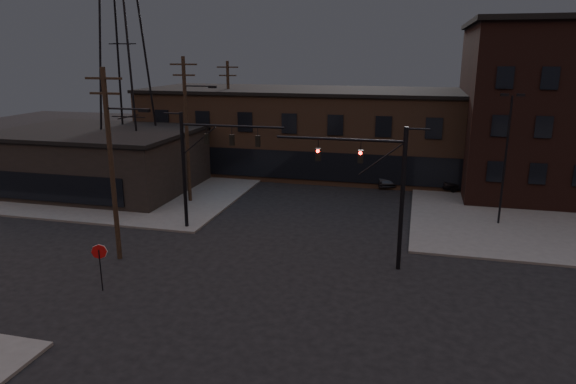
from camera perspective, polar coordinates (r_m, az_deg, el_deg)
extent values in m
plane|color=black|center=(26.65, -2.68, -10.89)|extent=(140.00, 140.00, 0.00)
cube|color=#474744|center=(54.73, -18.25, 2.10)|extent=(30.00, 30.00, 0.15)
cube|color=#493527|center=(51.95, 6.31, 6.52)|extent=(40.00, 12.00, 8.00)
cube|color=black|center=(48.27, -20.24, 3.21)|extent=(16.00, 12.00, 5.00)
cylinder|color=black|center=(28.45, 12.56, -0.91)|extent=(0.24, 0.24, 8.00)
cylinder|color=black|center=(28.05, 5.74, 5.85)|extent=(7.00, 0.14, 0.14)
cube|color=#FF140C|center=(28.06, 8.06, 3.92)|extent=(0.28, 0.22, 0.70)
cube|color=#FF140C|center=(28.40, 3.36, 4.17)|extent=(0.28, 0.22, 0.70)
cylinder|color=black|center=(35.22, -11.48, 2.22)|extent=(0.24, 0.24, 8.00)
cylinder|color=black|center=(33.29, -6.28, 7.29)|extent=(7.00, 0.14, 0.14)
cube|color=black|center=(34.07, -9.02, 5.85)|extent=(0.28, 0.22, 0.70)
cube|color=black|center=(33.42, -6.24, 5.76)|extent=(0.28, 0.22, 0.70)
cube|color=black|center=(32.86, -3.36, 5.67)|extent=(0.28, 0.22, 0.70)
cylinder|color=black|center=(27.85, -20.09, -8.19)|extent=(0.06, 0.06, 2.20)
cylinder|color=maroon|center=(27.50, -20.25, -6.25)|extent=(0.72, 0.33, 0.76)
cylinder|color=black|center=(30.53, -19.01, 2.61)|extent=(0.28, 0.28, 11.00)
cube|color=black|center=(29.93, -19.83, 11.80)|extent=(2.20, 0.12, 0.12)
cube|color=black|center=(29.97, -19.69, 10.28)|extent=(1.80, 0.12, 0.12)
cube|color=black|center=(28.84, -15.69, 8.73)|extent=(0.60, 0.25, 0.18)
cylinder|color=black|center=(41.29, -11.18, 6.57)|extent=(0.28, 0.28, 11.50)
cube|color=black|center=(40.87, -11.56, 13.73)|extent=(2.20, 0.12, 0.12)
cube|color=black|center=(40.89, -11.50, 12.61)|extent=(1.80, 0.12, 0.12)
cube|color=black|center=(40.00, -8.40, 11.48)|extent=(0.60, 0.25, 0.18)
cylinder|color=black|center=(52.66, -6.58, 8.28)|extent=(0.28, 0.28, 11.00)
cube|color=black|center=(52.31, -6.74, 13.61)|extent=(2.20, 0.12, 0.12)
cube|color=black|center=(52.34, -6.72, 12.74)|extent=(1.80, 0.12, 0.12)
cylinder|color=black|center=(38.05, 22.96, 3.03)|extent=(0.14, 0.14, 9.00)
cube|color=black|center=(37.38, 22.92, 9.92)|extent=(0.50, 0.28, 0.18)
cube|color=black|center=(37.54, 24.44, 9.78)|extent=(0.50, 0.28, 0.18)
imported|color=black|center=(47.09, 19.06, 0.96)|extent=(4.21, 2.20, 1.37)
imported|color=black|center=(48.28, 10.36, 1.86)|extent=(3.35, 5.22, 1.62)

